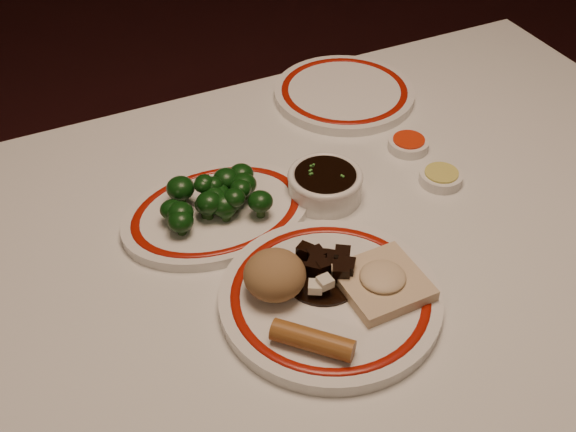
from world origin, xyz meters
The scene contains 12 objects.
dining_table centered at (0.00, 0.00, 0.66)m, with size 1.20×0.90×0.75m.
main_plate centered at (-0.10, -0.08, 0.76)m, with size 0.34×0.34×0.02m.
rice_mound centered at (-0.15, -0.05, 0.80)m, with size 0.08×0.08×0.06m, color #997248.
spring_roll centered at (-0.15, -0.15, 0.78)m, with size 0.03×0.03×0.10m, color #975C25.
fried_wonton centered at (-0.03, -0.10, 0.78)m, with size 0.10×0.10×0.03m.
stirfry_heap centered at (-0.09, -0.05, 0.78)m, with size 0.10×0.10×0.03m.
broccoli_plate centered at (-0.16, 0.13, 0.76)m, with size 0.28×0.25×0.02m.
broccoli_pile centered at (-0.16, 0.13, 0.79)m, with size 0.15×0.11×0.05m.
soy_bowl centered at (0.00, 0.11, 0.77)m, with size 0.11×0.11×0.04m.
sweet_sour_dish centered at (0.17, 0.15, 0.76)m, with size 0.06×0.06×0.02m.
mustard_dish centered at (0.17, 0.06, 0.76)m, with size 0.06×0.06×0.02m.
far_plate centered at (0.15, 0.33, 0.76)m, with size 0.31×0.31×0.02m.
Camera 1 is at (-0.40, -0.60, 1.42)m, focal length 45.00 mm.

